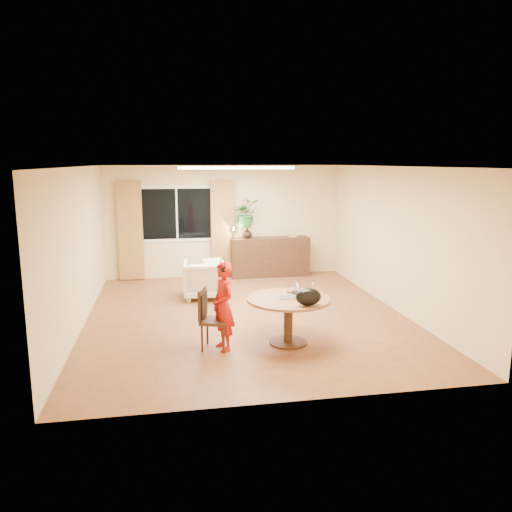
{
  "coord_description": "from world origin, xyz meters",
  "views": [
    {
      "loc": [
        -1.33,
        -8.35,
        2.68
      ],
      "look_at": [
        0.14,
        -0.2,
        1.11
      ],
      "focal_mm": 35.0,
      "sensor_mm": 36.0,
      "label": 1
    }
  ],
  "objects_px": {
    "armchair": "(204,279)",
    "sideboard": "(270,257)",
    "child": "(223,306)",
    "dining_table": "(288,308)",
    "dining_chair": "(215,319)"
  },
  "relations": [
    {
      "from": "armchair",
      "to": "sideboard",
      "type": "xyz_separation_m",
      "value": [
        1.68,
        1.65,
        0.09
      ]
    },
    {
      "from": "sideboard",
      "to": "armchair",
      "type": "bearing_deg",
      "value": -135.51
    },
    {
      "from": "dining_table",
      "to": "armchair",
      "type": "bearing_deg",
      "value": 110.24
    },
    {
      "from": "dining_table",
      "to": "dining_chair",
      "type": "xyz_separation_m",
      "value": [
        -1.09,
        -0.02,
        -0.11
      ]
    },
    {
      "from": "child",
      "to": "sideboard",
      "type": "bearing_deg",
      "value": 143.03
    },
    {
      "from": "dining_table",
      "to": "child",
      "type": "distance_m",
      "value": 0.98
    },
    {
      "from": "dining_table",
      "to": "child",
      "type": "bearing_deg",
      "value": -176.22
    },
    {
      "from": "armchair",
      "to": "sideboard",
      "type": "distance_m",
      "value": 2.35
    },
    {
      "from": "sideboard",
      "to": "dining_chair",
      "type": "bearing_deg",
      "value": -111.22
    },
    {
      "from": "armchair",
      "to": "sideboard",
      "type": "relative_size",
      "value": 0.44
    },
    {
      "from": "child",
      "to": "armchair",
      "type": "distance_m",
      "value": 2.88
    },
    {
      "from": "dining_table",
      "to": "armchair",
      "type": "xyz_separation_m",
      "value": [
        -1.03,
        2.8,
        -0.18
      ]
    },
    {
      "from": "armchair",
      "to": "sideboard",
      "type": "height_order",
      "value": "sideboard"
    },
    {
      "from": "armchair",
      "to": "sideboard",
      "type": "bearing_deg",
      "value": -131.48
    },
    {
      "from": "child",
      "to": "sideboard",
      "type": "relative_size",
      "value": 0.7
    }
  ]
}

